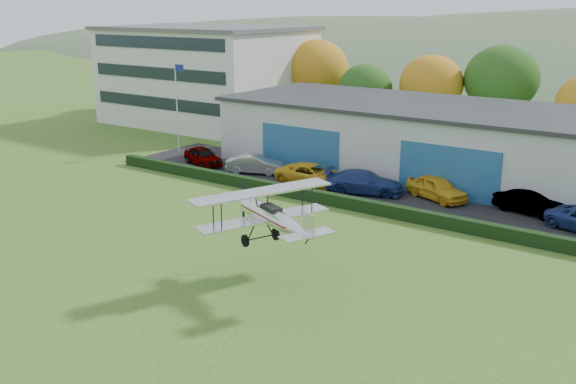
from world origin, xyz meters
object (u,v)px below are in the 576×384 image
Objects in this scene: flagpole at (177,98)px; car_3 at (364,182)px; biplane at (272,215)px; car_0 at (203,156)px; car_2 at (312,175)px; car_4 at (437,188)px; office_block at (208,75)px; car_1 at (255,164)px; car_5 at (530,203)px; hangar at (479,145)px.

car_3 is at bearing -6.43° from flagpole.
biplane is at bearing -37.37° from flagpole.
car_0 is 10.53m from car_2.
car_2 is 17.34m from biplane.
car_0 is at bearing -26.81° from flagpole.
biplane reaches higher than car_4.
car_2 is at bearing 139.51° from biplane.
office_block is at bearing 43.80° from car_3.
car_2 is (10.53, 0.08, 0.02)m from car_0.
flagpole is 1.76× the size of car_4.
car_5 is at bearing -107.43° from car_1.
flagpole is at bearing 78.42° from car_2.
car_3 is at bearing 112.00° from car_5.
biplane is (3.60, -15.63, 2.56)m from car_3.
office_block is 15.33m from flagpole.
flagpole reaches higher than biplane.
car_1 is at bearing -65.31° from car_0.
car_3 is at bearing -88.10° from car_2.
flagpole is at bearing 84.14° from car_0.
flagpole is 1.82× the size of car_1.
office_block is at bearing 158.46° from biplane.
biplane is (-1.05, -17.13, 2.57)m from car_4.
hangar is 21.58m from car_0.
flagpole is 20.30m from car_3.
biplane reaches higher than car_1.
biplane reaches higher than car_3.
car_2 is at bearing -33.12° from office_block.
office_block reaches higher than car_2.
flagpole reaches higher than hangar.
car_3 is at bearing 131.42° from car_4.
car_0 is at bearing 73.94° from car_3.
car_4 is 0.66× the size of biplane.
car_3 is 16.24m from biplane.
flagpole is at bearing -166.49° from hangar.
car_0 is at bearing 70.91° from car_1.
car_5 is at bearing -19.15° from office_block.
car_0 is 0.79× the size of car_2.
flagpole is (-24.88, -5.98, 2.13)m from hangar.
car_5 is at bearing -63.06° from car_4.
car_5 is (20.13, 1.90, -0.01)m from car_1.
office_block is at bearing 82.96° from car_5.
car_1 is (-14.60, -8.26, -1.88)m from hangar.
car_2 is 8.92m from car_4.
hangar is 23.90m from biplane.
car_2 is at bearing -115.54° from car_1.
flagpole is at bearing 66.00° from car_3.
car_4 is at bearing 105.49° from car_5.
office_block is at bearing 90.68° from car_4.
car_5 is 0.63× the size of biplane.
car_3 is (14.61, 0.39, 0.05)m from car_0.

